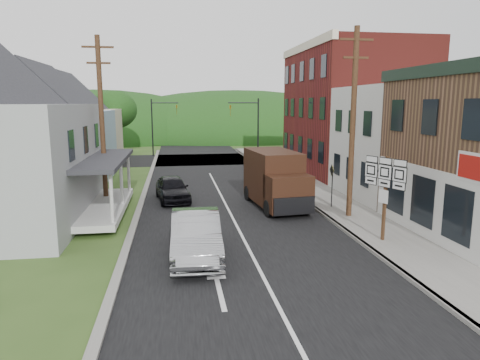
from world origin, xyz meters
name	(u,v)px	position (x,y,z in m)	size (l,w,h in m)	color
ground	(248,247)	(0.00, 0.00, 0.00)	(120.00, 120.00, 0.00)	#2D4719
road	(220,194)	(0.00, 10.00, 0.00)	(9.00, 90.00, 0.02)	black
cross_road	(202,159)	(0.00, 27.00, 0.00)	(60.00, 9.00, 0.02)	black
sidewalk_right	(323,197)	(5.90, 8.00, 0.07)	(2.80, 55.00, 0.15)	slate
curb_right	(301,198)	(4.55, 8.00, 0.07)	(0.20, 55.00, 0.15)	slate
curb_left	(141,203)	(-4.65, 8.00, 0.06)	(0.30, 55.00, 0.12)	slate
storefront_white	(416,143)	(11.30, 7.50, 3.25)	(8.00, 7.00, 6.50)	silver
storefront_red	(352,110)	(11.30, 17.00, 5.00)	(8.00, 12.00, 10.00)	maroon
house_blue	(58,129)	(-11.00, 17.00, 3.69)	(7.14, 8.16, 7.28)	#86A4B7
house_cream	(78,124)	(-11.50, 26.00, 3.69)	(7.14, 8.16, 7.28)	beige
utility_pole_right	(353,122)	(5.60, 3.50, 4.66)	(1.60, 0.26, 9.00)	#472D19
utility_pole_left	(102,120)	(-6.50, 8.00, 4.66)	(1.60, 0.26, 9.00)	#472D19
traffic_signal_right	(251,123)	(4.30, 23.50, 3.76)	(2.87, 0.20, 6.00)	black
traffic_signal_left	(159,121)	(-4.30, 30.50, 3.76)	(2.87, 0.20, 6.00)	black
tree_left_d	(114,110)	(-9.00, 32.00, 4.88)	(4.80, 4.80, 6.94)	#382616
forested_ridge	(191,138)	(0.00, 55.00, 0.00)	(90.00, 30.00, 16.00)	#1B3510
silver_sedan	(196,236)	(-2.04, -0.75, 0.81)	(1.72, 4.95, 1.63)	#A1A1A5
dark_sedan	(172,189)	(-2.91, 8.64, 0.71)	(1.68, 4.17, 1.42)	black
delivery_van	(275,179)	(2.58, 6.29, 1.53)	(2.69, 5.58, 3.02)	black
route_sign_cluster	(385,186)	(5.38, -0.33, 2.34)	(0.82, 1.80, 3.38)	#472D19
warning_sign	(332,180)	(5.39, 5.34, 1.60)	(0.10, 0.63, 2.27)	black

